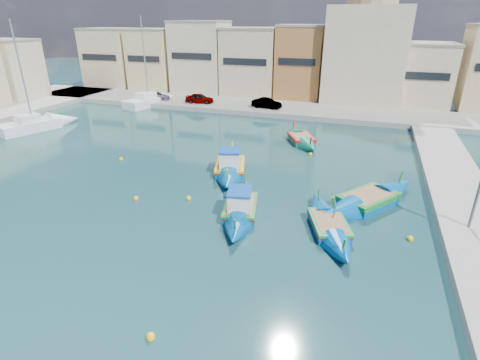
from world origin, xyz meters
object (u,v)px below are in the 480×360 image
at_px(luzzu_green, 301,140).
at_px(yacht_midnorth, 47,123).
at_px(yacht_north, 157,100).
at_px(luzzu_blue_cabin, 230,168).
at_px(luzzu_turquoise_cabin, 241,208).
at_px(luzzu_blue_south, 329,227).
at_px(luzzu_cyan_mid, 368,201).
at_px(church_block, 367,40).

bearing_deg(luzzu_green, yacht_midnorth, -171.90).
bearing_deg(yacht_north, luzzu_blue_cabin, -47.60).
height_order(luzzu_green, yacht_midnorth, yacht_midnorth).
height_order(luzzu_turquoise_cabin, luzzu_blue_south, luzzu_turquoise_cabin).
bearing_deg(luzzu_blue_south, yacht_north, 135.24).
distance_m(luzzu_cyan_mid, luzzu_blue_south, 4.51).
relative_size(church_block, yacht_north, 1.55).
distance_m(luzzu_cyan_mid, luzzu_green, 13.48).
relative_size(church_block, luzzu_turquoise_cabin, 2.16).
bearing_deg(yacht_north, luzzu_green, -26.17).
relative_size(luzzu_cyan_mid, luzzu_blue_south, 1.09).
bearing_deg(luzzu_turquoise_cabin, yacht_north, 129.19).
height_order(luzzu_blue_cabin, luzzu_green, luzzu_blue_cabin).
height_order(luzzu_cyan_mid, luzzu_green, luzzu_cyan_mid).
xyz_separation_m(luzzu_blue_south, yacht_midnorth, (-32.07, 11.90, 0.23)).
xyz_separation_m(church_block, luzzu_green, (-4.43, -20.31, -8.15)).
xyz_separation_m(luzzu_blue_cabin, yacht_midnorth, (-23.66, 5.50, 0.10)).
distance_m(church_block, yacht_north, 29.65).
relative_size(luzzu_cyan_mid, yacht_north, 0.72).
bearing_deg(luzzu_blue_cabin, luzzu_turquoise_cabin, -64.01).
bearing_deg(yacht_north, yacht_midnorth, -108.08).
xyz_separation_m(luzzu_cyan_mid, luzzu_green, (-6.55, 11.79, -0.03)).
height_order(church_block, luzzu_cyan_mid, church_block).
bearing_deg(luzzu_blue_cabin, church_block, 74.39).
distance_m(church_block, luzzu_blue_cabin, 31.89).
xyz_separation_m(luzzu_cyan_mid, yacht_midnorth, (-34.09, 7.87, 0.18)).
bearing_deg(luzzu_blue_south, luzzu_green, 105.98).
bearing_deg(luzzu_turquoise_cabin, luzzu_blue_south, -2.94).
bearing_deg(luzzu_turquoise_cabin, luzzu_cyan_mid, 26.76).
height_order(luzzu_blue_south, yacht_north, yacht_north).
bearing_deg(church_block, yacht_north, -161.23).
bearing_deg(yacht_midnorth, luzzu_blue_cabin, -13.08).
bearing_deg(church_block, luzzu_blue_south, -89.84).
bearing_deg(luzzu_blue_south, luzzu_cyan_mid, 63.37).
bearing_deg(luzzu_blue_cabin, luzzu_cyan_mid, -12.82).
xyz_separation_m(church_block, luzzu_blue_cabin, (-8.31, -29.73, -8.03)).
bearing_deg(luzzu_blue_cabin, yacht_north, 132.40).
bearing_deg(yacht_midnorth, luzzu_blue_south, -20.36).
relative_size(luzzu_green, yacht_north, 0.62).
xyz_separation_m(luzzu_turquoise_cabin, luzzu_blue_south, (5.42, -0.28, -0.09)).
height_order(luzzu_green, luzzu_blue_south, luzzu_green).
distance_m(church_block, luzzu_blue_south, 37.04).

